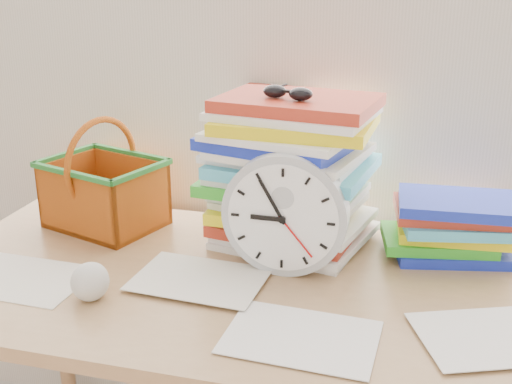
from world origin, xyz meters
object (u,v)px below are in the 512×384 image
(paper_stack, at_px, (289,172))
(book_stack, at_px, (447,226))
(basket, at_px, (103,174))
(clock, at_px, (285,214))
(desk, at_px, (242,311))

(paper_stack, height_order, book_stack, paper_stack)
(paper_stack, bearing_deg, basket, -177.87)
(clock, distance_m, book_stack, 0.39)
(basket, bearing_deg, clock, 2.25)
(desk, distance_m, basket, 0.51)
(desk, height_order, basket, basket)
(paper_stack, xyz_separation_m, basket, (-0.47, -0.02, -0.04))
(clock, bearing_deg, book_stack, 27.58)
(desk, bearing_deg, paper_stack, 76.80)
(desk, distance_m, clock, 0.23)
(paper_stack, relative_size, clock, 1.37)
(book_stack, relative_size, basket, 1.02)
(book_stack, height_order, basket, basket)
(clock, bearing_deg, basket, 164.29)
(desk, xyz_separation_m, clock, (0.08, 0.06, 0.21))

